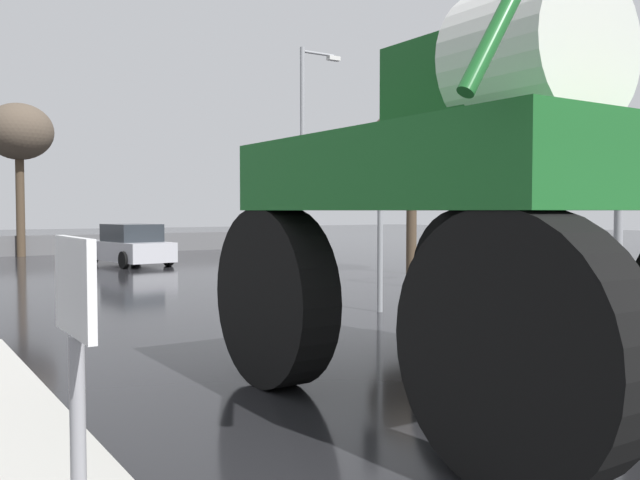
# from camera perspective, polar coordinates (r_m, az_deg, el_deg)

# --- Properties ---
(ground_plane) EXTENTS (120.00, 120.00, 0.00)m
(ground_plane) POSITION_cam_1_polar(r_m,az_deg,el_deg) (18.91, -18.36, -3.74)
(ground_plane) COLOR black
(lane_arrow_sign) EXTENTS (0.07, 0.60, 1.74)m
(lane_arrow_sign) POSITION_cam_1_polar(r_m,az_deg,el_deg) (3.26, -19.79, -9.34)
(lane_arrow_sign) COLOR #99999E
(lane_arrow_sign) RESTS_ON median_island
(oversize_sprayer) EXTENTS (4.51, 5.55, 4.67)m
(oversize_sprayer) POSITION_cam_1_polar(r_m,az_deg,el_deg) (7.32, 14.16, 3.33)
(oversize_sprayer) COLOR black
(oversize_sprayer) RESTS_ON ground
(sedan_ahead) EXTENTS (2.30, 4.29, 1.52)m
(sedan_ahead) POSITION_cam_1_polar(r_m,az_deg,el_deg) (25.98, -15.63, -0.47)
(sedan_ahead) COLOR #B7B7BF
(sedan_ahead) RESTS_ON ground
(traffic_signal_near_right) EXTENTS (0.24, 0.54, 3.37)m
(traffic_signal_near_right) POSITION_cam_1_polar(r_m,az_deg,el_deg) (13.57, 4.65, 4.36)
(traffic_signal_near_right) COLOR gray
(traffic_signal_near_right) RESTS_ON ground
(streetlight_near_right) EXTENTS (1.80, 0.24, 8.23)m
(streetlight_near_right) POSITION_cam_1_polar(r_m,az_deg,el_deg) (15.47, 24.23, 11.73)
(streetlight_near_right) COLOR gray
(streetlight_near_right) RESTS_ON ground
(streetlight_far_right) EXTENTS (1.75, 0.24, 8.13)m
(streetlight_far_right) POSITION_cam_1_polar(r_m,az_deg,el_deg) (25.85, -1.24, 8.00)
(streetlight_far_right) COLOR gray
(streetlight_far_right) RESTS_ON ground
(bare_tree_right) EXTENTS (2.76, 2.76, 5.30)m
(bare_tree_right) POSITION_cam_1_polar(r_m,az_deg,el_deg) (21.80, 7.72, 7.91)
(bare_tree_right) COLOR #473828
(bare_tree_right) RESTS_ON ground
(bare_tree_far_center) EXTENTS (2.90, 2.90, 6.70)m
(bare_tree_far_center) POSITION_cam_1_polar(r_m,az_deg,el_deg) (32.72, -23.96, 8.17)
(bare_tree_far_center) COLOR #473828
(bare_tree_far_center) RESTS_ON ground
(roadside_barrier) EXTENTS (28.31, 0.24, 0.90)m
(roadside_barrier) POSITION_cam_1_polar(r_m,az_deg,el_deg) (32.82, -24.65, -0.47)
(roadside_barrier) COLOR #59595B
(roadside_barrier) RESTS_ON ground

